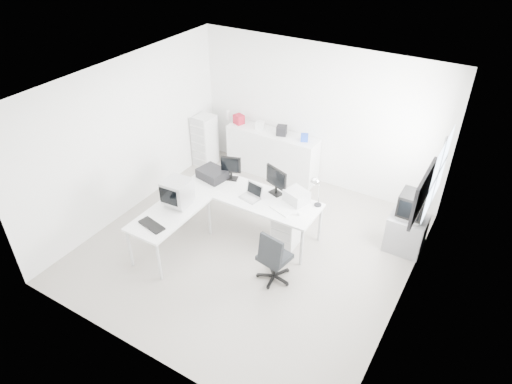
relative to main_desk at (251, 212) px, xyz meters
The scene contains 30 objects.
floor 0.60m from the main_desk, 60.29° to the right, with size 5.00×5.00×0.01m, color beige.
ceiling 2.47m from the main_desk, 60.29° to the right, with size 5.00×5.00×0.01m, color white.
back_wall 2.35m from the main_desk, 83.75° to the left, with size 5.00×0.02×2.80m, color white.
left_wall 2.52m from the main_desk, 169.95° to the right, with size 0.02×5.00×2.80m, color white.
right_wall 2.94m from the main_desk, ahead, with size 0.02×5.00×2.80m, color white.
window 3.08m from the main_desk, 16.40° to the left, with size 0.02×1.20×1.10m, color white, non-canonical shape.
wall_picture 3.12m from the main_desk, ahead, with size 0.04×0.90×0.60m, color black, non-canonical shape.
main_desk is the anchor object (origin of this frame).
side_desk 1.39m from the main_desk, 127.69° to the right, with size 0.70×1.40×0.75m, color silver, non-canonical shape.
drawer_pedestal 0.71m from the main_desk, ahead, with size 0.40×0.50×0.60m, color silver.
inkjet_printer 0.97m from the main_desk, behind, with size 0.49×0.38×0.17m, color black.
lcd_monitor_small 0.85m from the main_desk, 155.56° to the left, with size 0.35×0.20×0.44m, color black, non-canonical shape.
lcd_monitor_large 0.75m from the main_desk, 35.54° to the left, with size 0.46×0.18×0.48m, color black, non-canonical shape.
laptop 0.49m from the main_desk, 63.43° to the right, with size 0.30×0.30×0.20m, color #B7B7BA, non-canonical shape.
white_keyboard 0.77m from the main_desk, 12.99° to the right, with size 0.38×0.12×0.02m, color silver.
white_mouse 1.04m from the main_desk, ahead, with size 0.06×0.06×0.06m, color silver.
laser_printer 0.92m from the main_desk, 16.35° to the left, with size 0.36×0.31×0.20m, color #B7B7B7.
desk_lamp 1.30m from the main_desk, 15.26° to the left, with size 0.17×0.17×0.50m, color silver, non-canonical shape.
crt_monitor 1.35m from the main_desk, 135.00° to the right, with size 0.42×0.42×0.48m, color #B7B7BA, non-canonical shape.
black_keyboard 1.77m from the main_desk, 119.54° to the right, with size 0.45×0.18×0.03m, color black.
office_chair 1.26m from the main_desk, 41.73° to the right, with size 0.55×0.55×0.95m, color #242629, non-canonical shape.
tv_cabinet 2.60m from the main_desk, 19.79° to the left, with size 0.59×0.48×0.65m, color gray.
crt_tv 2.65m from the main_desk, 19.79° to the left, with size 0.50×0.48×0.45m, color black, non-canonical shape.
sideboard 1.94m from the main_desk, 108.24° to the left, with size 1.93×0.48×0.96m, color silver.
clutter_box_a 2.41m from the main_desk, 127.41° to the left, with size 0.19×0.17×0.19m, color #A41729.
clutter_box_b 2.15m from the main_desk, 116.24° to the left, with size 0.16×0.13×0.16m, color silver.
clutter_box_c 2.00m from the main_desk, 102.45° to the left, with size 0.19×0.18×0.19m, color black.
clutter_box_d 1.96m from the main_desk, 87.06° to the left, with size 0.14×0.12×0.14m, color blue.
clutter_bottle 2.63m from the main_desk, 132.25° to the left, with size 0.07×0.07×0.22m, color silver.
filing_cabinet 2.54m from the main_desk, 144.12° to the left, with size 0.39×0.46×1.10m, color silver.
Camera 1 is at (3.10, -4.97, 5.08)m, focal length 32.00 mm.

